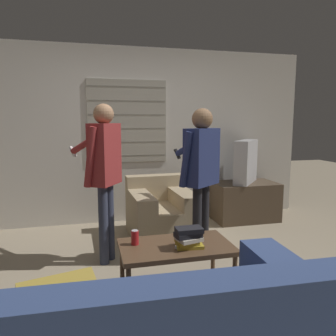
% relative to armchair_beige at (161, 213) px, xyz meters
% --- Properties ---
extents(ground_plane, '(16.00, 16.00, 0.00)m').
position_rel_armchair_beige_xyz_m(ground_plane, '(-0.17, -1.22, -0.31)').
color(ground_plane, gray).
extents(wall_back, '(5.20, 0.08, 2.55)m').
position_rel_armchair_beige_xyz_m(wall_back, '(-0.17, 0.81, 0.97)').
color(wall_back, silver).
rests_on(wall_back, ground_plane).
extents(armchair_beige, '(0.82, 0.94, 0.76)m').
position_rel_armchair_beige_xyz_m(armchair_beige, '(0.00, 0.00, 0.00)').
color(armchair_beige, tan).
rests_on(armchair_beige, ground_plane).
extents(coffee_table, '(0.96, 0.56, 0.44)m').
position_rel_armchair_beige_xyz_m(coffee_table, '(-0.19, -1.44, 0.09)').
color(coffee_table, brown).
rests_on(coffee_table, ground_plane).
extents(tv_stand, '(0.95, 0.58, 0.58)m').
position_rel_armchair_beige_xyz_m(tv_stand, '(1.40, 0.40, -0.03)').
color(tv_stand, '#4C3D2D').
rests_on(tv_stand, ground_plane).
extents(tv, '(0.57, 0.62, 0.64)m').
position_rel_armchair_beige_xyz_m(tv, '(1.39, 0.40, 0.58)').
color(tv, '#B2B2B7').
rests_on(tv, tv_stand).
extents(person_left_standing, '(0.56, 0.71, 1.67)m').
position_rel_armchair_beige_xyz_m(person_left_standing, '(-0.74, -0.61, 0.74)').
color(person_left_standing, '#33384C').
rests_on(person_left_standing, ground_plane).
extents(person_right_standing, '(0.52, 0.80, 1.63)m').
position_rel_armchair_beige_xyz_m(person_right_standing, '(0.28, -0.73, 0.72)').
color(person_right_standing, black).
rests_on(person_right_standing, ground_plane).
extents(book_stack, '(0.25, 0.22, 0.17)m').
position_rel_armchair_beige_xyz_m(book_stack, '(-0.10, -1.52, 0.22)').
color(book_stack, gold).
rests_on(book_stack, coffee_table).
extents(soda_can, '(0.07, 0.07, 0.13)m').
position_rel_armchair_beige_xyz_m(soda_can, '(-0.53, -1.35, 0.19)').
color(soda_can, red).
rests_on(soda_can, coffee_table).
extents(spare_remote, '(0.11, 0.13, 0.02)m').
position_rel_armchair_beige_xyz_m(spare_remote, '(-0.17, -1.48, 0.14)').
color(spare_remote, white).
rests_on(spare_remote, coffee_table).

